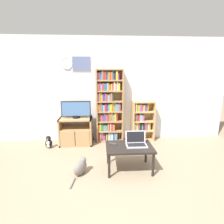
# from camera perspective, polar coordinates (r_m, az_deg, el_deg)

# --- Properties ---
(ground_plane) EXTENTS (18.00, 18.00, 0.00)m
(ground_plane) POSITION_cam_1_polar(r_m,az_deg,el_deg) (3.02, 2.41, -22.71)
(ground_plane) COLOR gray
(wall_back) EXTENTS (5.99, 0.09, 2.60)m
(wall_back) POSITION_cam_1_polar(r_m,az_deg,el_deg) (4.49, -0.26, 7.18)
(wall_back) COLOR silver
(wall_back) RESTS_ON ground_plane
(tv_stand) EXTENTS (0.78, 0.49, 0.67)m
(tv_stand) POSITION_cam_1_polar(r_m,az_deg,el_deg) (4.43, -11.65, -6.05)
(tv_stand) COLOR tan
(tv_stand) RESTS_ON ground_plane
(television) EXTENTS (0.70, 0.18, 0.41)m
(television) POSITION_cam_1_polar(r_m,az_deg,el_deg) (4.27, -11.65, 0.80)
(television) COLOR black
(television) RESTS_ON tv_stand
(bookshelf_tall) EXTENTS (0.67, 0.26, 1.83)m
(bookshelf_tall) POSITION_cam_1_polar(r_m,az_deg,el_deg) (4.38, -1.07, 1.89)
(bookshelf_tall) COLOR #9E754C
(bookshelf_tall) RESTS_ON ground_plane
(bookshelf_short) EXTENTS (0.57, 0.26, 1.04)m
(bookshelf_short) POSITION_cam_1_polar(r_m,az_deg,el_deg) (4.60, 9.65, -2.93)
(bookshelf_short) COLOR tan
(bookshelf_short) RESTS_ON ground_plane
(coffee_table) EXTENTS (0.84, 0.57, 0.46)m
(coffee_table) POSITION_cam_1_polar(r_m,az_deg,el_deg) (3.23, 5.68, -11.86)
(coffee_table) COLOR black
(coffee_table) RESTS_ON ground_plane
(laptop) EXTENTS (0.37, 0.26, 0.24)m
(laptop) POSITION_cam_1_polar(r_m,az_deg,el_deg) (3.24, 7.85, -9.60)
(laptop) COLOR silver
(laptop) RESTS_ON coffee_table
(remote_near_laptop) EXTENTS (0.16, 0.12, 0.02)m
(remote_near_laptop) POSITION_cam_1_polar(r_m,az_deg,el_deg) (3.25, 0.26, -10.34)
(remote_near_laptop) COLOR #38383A
(remote_near_laptop) RESTS_ON coffee_table
(cat) EXTENTS (0.29, 0.58, 0.30)m
(cat) POSITION_cam_1_polar(r_m,az_deg,el_deg) (3.26, -10.15, -17.21)
(cat) COLOR slate
(cat) RESTS_ON ground_plane
(penguin_figurine) EXTENTS (0.16, 0.15, 0.30)m
(penguin_figurine) POSITION_cam_1_polar(r_m,az_deg,el_deg) (4.42, -19.98, -9.35)
(penguin_figurine) COLOR black
(penguin_figurine) RESTS_ON ground_plane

